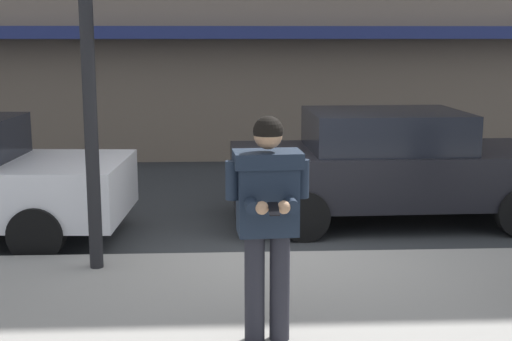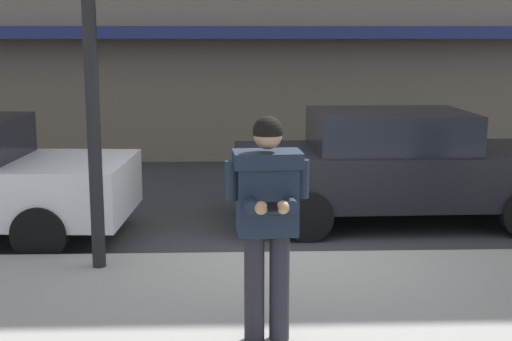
% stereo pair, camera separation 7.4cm
% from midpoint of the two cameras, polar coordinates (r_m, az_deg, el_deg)
% --- Properties ---
extents(ground_plane, '(80.00, 80.00, 0.00)m').
position_cam_midpoint_polar(ground_plane, '(8.33, 1.61, -7.01)').
color(ground_plane, '#2B2D30').
extents(curb_paint_line, '(28.00, 0.12, 0.01)m').
position_cam_midpoint_polar(curb_paint_line, '(8.51, 8.36, -6.71)').
color(curb_paint_line, silver).
rests_on(curb_paint_line, ground).
extents(parked_sedan_mid, '(4.54, 2.01, 1.54)m').
position_cam_midpoint_polar(parked_sedan_mid, '(9.93, 10.76, 0.41)').
color(parked_sedan_mid, black).
rests_on(parked_sedan_mid, ground).
extents(man_texting_on_phone, '(0.65, 0.60, 1.81)m').
position_cam_midpoint_polar(man_texting_on_phone, '(5.50, 0.55, -2.78)').
color(man_texting_on_phone, '#23232B').
rests_on(man_texting_on_phone, sidewalk).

